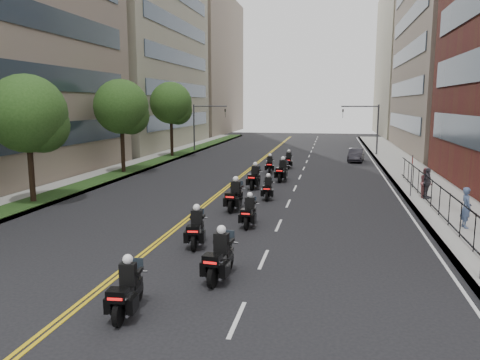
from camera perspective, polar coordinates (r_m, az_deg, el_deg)
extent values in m
plane|color=black|center=(14.07, -13.71, -15.08)|extent=(160.00, 160.00, 0.00)
cube|color=gray|center=(37.57, 20.83, 0.05)|extent=(4.00, 90.00, 0.15)
cube|color=gray|center=(40.96, -14.41, 1.09)|extent=(4.00, 90.00, 0.15)
cube|color=#163312|center=(40.61, -13.39, 1.20)|extent=(2.00, 90.00, 0.04)
cube|color=gray|center=(62.36, 27.02, 16.91)|extent=(15.00, 28.00, 30.00)
cube|color=#333F4C|center=(60.20, 19.23, 6.70)|extent=(0.12, 24.08, 1.80)
cube|color=#333F4C|center=(60.19, 19.44, 10.50)|extent=(0.12, 24.08, 1.80)
cube|color=#333F4C|center=(60.44, 19.65, 14.29)|extent=(0.12, 24.08, 1.80)
cube|color=#333F4C|center=(60.95, 19.87, 18.03)|extent=(0.12, 24.08, 1.80)
cube|color=#AFAA8D|center=(91.27, 21.72, 13.27)|extent=(15.00, 28.00, 26.00)
cube|color=#333F4C|center=(34.67, -23.26, 4.87)|extent=(0.12, 25.80, 1.80)
cube|color=#333F4C|center=(34.64, -23.70, 11.48)|extent=(0.12, 25.80, 1.80)
cube|color=#333F4C|center=(35.06, -24.15, 18.00)|extent=(0.12, 25.80, 1.80)
cube|color=#AFAA8D|center=(66.59, -14.31, 18.81)|extent=(16.00, 28.00, 34.00)
cube|color=#333F4C|center=(62.72, -7.09, 7.23)|extent=(0.12, 24.08, 1.80)
cube|color=#333F4C|center=(62.71, -7.17, 10.89)|extent=(0.12, 24.08, 1.80)
cube|color=#333F4C|center=(62.94, -7.24, 14.53)|extent=(0.12, 24.08, 1.80)
cube|color=#333F4C|center=(63.43, -7.32, 18.13)|extent=(0.12, 24.08, 1.80)
cube|color=gray|center=(93.99, -6.17, 13.73)|extent=(16.00, 28.00, 26.00)
cube|color=black|center=(24.55, 23.74, -1.19)|extent=(0.05, 28.00, 0.05)
cube|color=black|center=(24.80, 23.54, -4.14)|extent=(0.05, 28.00, 0.05)
cylinder|color=#331F16|center=(29.11, -24.15, 1.95)|extent=(0.32, 0.32, 4.83)
sphere|color=#244B19|center=(28.92, -24.52, 7.37)|extent=(4.40, 4.40, 4.40)
sphere|color=#244B19|center=(28.93, -23.00, 6.10)|extent=(3.08, 3.08, 3.08)
cylinder|color=#331F16|center=(39.45, -14.13, 4.43)|extent=(0.32, 0.32, 5.11)
sphere|color=#244B19|center=(39.32, -14.30, 8.67)|extent=(4.40, 4.40, 4.40)
sphere|color=#244B19|center=(39.44, -13.21, 7.65)|extent=(3.08, 3.08, 3.08)
cylinder|color=#331F16|center=(50.53, -8.34, 5.79)|extent=(0.32, 0.32, 5.39)
sphere|color=#244B19|center=(50.43, -8.42, 9.29)|extent=(4.40, 4.40, 4.40)
sphere|color=#244B19|center=(50.62, -7.60, 8.43)|extent=(3.08, 3.08, 3.08)
cylinder|color=#3F3F44|center=(53.88, 16.42, 5.84)|extent=(0.18, 0.18, 5.60)
cylinder|color=#3F3F44|center=(53.66, 14.40, 8.69)|extent=(4.00, 0.14, 0.14)
imported|color=black|center=(53.60, 12.43, 7.91)|extent=(0.16, 0.20, 1.00)
cylinder|color=#3F3F44|center=(56.00, -5.62, 6.29)|extent=(0.18, 0.18, 5.60)
cylinder|color=#3F3F44|center=(55.39, -3.66, 8.98)|extent=(4.00, 0.14, 0.14)
imported|color=black|center=(54.97, -1.81, 8.15)|extent=(0.16, 0.20, 1.00)
cylinder|color=black|center=(13.04, -14.59, -15.52)|extent=(0.20, 0.69, 0.68)
cylinder|color=black|center=(14.42, -12.37, -12.95)|extent=(0.20, 0.69, 0.68)
cube|color=black|center=(13.62, -13.46, -13.10)|extent=(0.54, 1.37, 0.40)
cube|color=silver|center=(13.75, -13.36, -13.90)|extent=(0.43, 0.58, 0.30)
cube|color=black|center=(12.84, -14.69, -13.42)|extent=(0.55, 0.46, 0.32)
cube|color=red|center=(12.67, -15.02, -13.85)|extent=(0.40, 0.07, 0.07)
cube|color=black|center=(13.48, -13.47, -11.07)|extent=(0.46, 0.32, 0.62)
sphere|color=white|center=(13.35, -13.53, -9.37)|extent=(0.29, 0.29, 0.29)
cylinder|color=black|center=(15.03, -3.37, -11.70)|extent=(0.21, 0.74, 0.73)
cylinder|color=black|center=(16.55, -1.38, -9.66)|extent=(0.21, 0.74, 0.73)
cube|color=black|center=(15.68, -2.33, -9.60)|extent=(0.57, 1.48, 0.43)
cube|color=silver|center=(15.81, -2.26, -10.38)|extent=(0.46, 0.62, 0.32)
cube|color=black|center=(14.84, -3.39, -9.69)|extent=(0.59, 0.50, 0.34)
cube|color=red|center=(14.64, -3.68, -10.04)|extent=(0.43, 0.07, 0.07)
cube|color=black|center=(15.57, -2.28, -7.68)|extent=(0.49, 0.34, 0.66)
sphere|color=white|center=(15.45, -2.28, -6.07)|extent=(0.31, 0.31, 0.31)
cylinder|color=black|center=(18.59, -5.66, -7.61)|extent=(0.24, 0.70, 0.69)
cylinder|color=black|center=(20.13, -4.95, -6.27)|extent=(0.24, 0.70, 0.69)
cube|color=black|center=(19.28, -5.30, -6.11)|extent=(0.61, 1.42, 0.41)
cube|color=silver|center=(19.39, -5.27, -6.73)|extent=(0.46, 0.61, 0.30)
cube|color=black|center=(18.44, -5.68, -6.05)|extent=(0.58, 0.49, 0.32)
cube|color=red|center=(18.24, -5.79, -6.29)|extent=(0.41, 0.09, 0.07)
cube|color=black|center=(19.20, -5.30, -4.61)|extent=(0.48, 0.34, 0.63)
sphere|color=white|center=(19.11, -5.32, -3.36)|extent=(0.29, 0.29, 0.29)
cylinder|color=black|center=(21.51, 0.78, -5.26)|extent=(0.15, 0.66, 0.65)
cylinder|color=black|center=(22.97, 1.54, -4.32)|extent=(0.15, 0.66, 0.65)
cube|color=black|center=(22.17, 1.17, -4.10)|extent=(0.43, 1.30, 0.38)
cube|color=silver|center=(22.27, 1.20, -4.63)|extent=(0.37, 0.54, 0.29)
cube|color=black|center=(21.39, 0.78, -3.97)|extent=(0.51, 0.41, 0.31)
cube|color=red|center=(21.20, 0.68, -4.14)|extent=(0.38, 0.04, 0.07)
cube|color=black|center=(22.11, 1.20, -2.86)|extent=(0.43, 0.28, 0.60)
sphere|color=white|center=(22.04, 1.21, -1.83)|extent=(0.28, 0.28, 0.28)
cylinder|color=black|center=(24.69, -1.11, -3.24)|extent=(0.20, 0.75, 0.74)
cylinder|color=black|center=(26.34, -0.07, -2.44)|extent=(0.20, 0.75, 0.74)
cube|color=black|center=(25.45, -0.57, -2.15)|extent=(0.55, 1.50, 0.44)
cube|color=silver|center=(25.55, -0.54, -2.68)|extent=(0.45, 0.63, 0.33)
cube|color=black|center=(24.57, -1.11, -1.94)|extent=(0.60, 0.49, 0.35)
cube|color=red|center=(24.35, -1.26, -2.10)|extent=(0.44, 0.06, 0.08)
cube|color=black|center=(25.39, -0.54, -0.92)|extent=(0.50, 0.34, 0.68)
sphere|color=white|center=(25.33, -0.53, 0.11)|extent=(0.32, 0.32, 0.32)
cylinder|color=black|center=(27.71, 3.29, -1.98)|extent=(0.16, 0.64, 0.64)
cylinder|color=black|center=(29.17, 3.57, -1.40)|extent=(0.16, 0.64, 0.64)
cube|color=black|center=(28.39, 3.44, -1.16)|extent=(0.44, 1.28, 0.37)
cube|color=silver|center=(28.47, 3.44, -1.57)|extent=(0.38, 0.53, 0.28)
cube|color=black|center=(27.61, 3.30, -0.99)|extent=(0.50, 0.41, 0.30)
cube|color=red|center=(27.43, 3.26, -1.10)|extent=(0.37, 0.04, 0.07)
cube|color=black|center=(28.35, 3.45, -0.22)|extent=(0.42, 0.28, 0.58)
sphere|color=white|center=(28.30, 3.46, 0.57)|extent=(0.27, 0.27, 0.27)
cylinder|color=black|center=(31.09, 1.49, -0.63)|extent=(0.19, 0.74, 0.73)
cylinder|color=black|center=(32.74, 2.16, -0.12)|extent=(0.19, 0.74, 0.73)
cube|color=black|center=(31.86, 1.83, 0.16)|extent=(0.53, 1.47, 0.43)
cube|color=silver|center=(31.95, 1.85, -0.26)|extent=(0.44, 0.61, 0.32)
cube|color=black|center=(30.99, 1.49, 0.39)|extent=(0.58, 0.48, 0.34)
cube|color=red|center=(30.78, 1.40, 0.28)|extent=(0.43, 0.06, 0.08)
cube|color=black|center=(31.83, 1.86, 1.13)|extent=(0.49, 0.33, 0.66)
sphere|color=white|center=(31.78, 1.87, 1.94)|extent=(0.31, 0.31, 0.31)
cylinder|color=black|center=(34.18, 4.89, 0.27)|extent=(0.24, 0.76, 0.75)
cylinder|color=black|center=(35.88, 5.54, 0.69)|extent=(0.24, 0.76, 0.75)
cube|color=black|center=(34.98, 5.23, 0.98)|extent=(0.64, 1.53, 0.44)
cube|color=silver|center=(35.07, 5.24, 0.59)|extent=(0.49, 0.65, 0.33)
cube|color=black|center=(34.10, 4.90, 1.22)|extent=(0.62, 0.53, 0.35)
cube|color=red|center=(33.88, 4.81, 1.13)|extent=(0.44, 0.09, 0.08)
cube|color=black|center=(34.96, 5.26, 1.89)|extent=(0.52, 0.37, 0.68)
sphere|color=white|center=(34.91, 5.28, 2.64)|extent=(0.32, 0.32, 0.32)
cylinder|color=black|center=(38.40, 3.59, 1.22)|extent=(0.18, 0.66, 0.65)
cylinder|color=black|center=(39.92, 3.71, 1.53)|extent=(0.18, 0.66, 0.65)
cube|color=black|center=(39.13, 3.66, 1.76)|extent=(0.50, 1.32, 0.38)
cube|color=silver|center=(39.20, 3.66, 1.45)|extent=(0.40, 0.55, 0.29)
cube|color=black|center=(38.34, 3.60, 1.95)|extent=(0.53, 0.44, 0.31)
cube|color=red|center=(38.14, 3.58, 1.89)|extent=(0.38, 0.06, 0.07)
cube|color=black|center=(39.11, 3.67, 2.47)|extent=(0.44, 0.30, 0.59)
sphere|color=white|center=(39.08, 3.67, 3.06)|extent=(0.28, 0.28, 0.28)
cylinder|color=black|center=(41.24, 5.85, 1.76)|extent=(0.14, 0.67, 0.67)
cylinder|color=black|center=(42.81, 6.03, 2.04)|extent=(0.14, 0.67, 0.67)
cube|color=black|center=(41.99, 5.95, 2.28)|extent=(0.43, 1.34, 0.40)
cube|color=silver|center=(42.07, 5.95, 1.98)|extent=(0.38, 0.55, 0.30)
cube|color=black|center=(41.18, 5.86, 2.47)|extent=(0.52, 0.42, 0.32)
cube|color=red|center=(40.98, 5.84, 2.41)|extent=(0.40, 0.03, 0.07)
cube|color=black|center=(41.98, 5.96, 2.95)|extent=(0.44, 0.28, 0.61)
sphere|color=white|center=(41.95, 5.98, 3.52)|extent=(0.29, 0.29, 0.29)
imported|color=black|center=(47.97, 13.97, 2.97)|extent=(1.84, 4.07, 1.29)
imported|color=#495D87|center=(23.56, 25.86, -3.03)|extent=(0.51, 0.72, 1.87)
imported|color=#945154|center=(30.12, 21.75, -0.29)|extent=(0.86, 1.01, 1.81)
imported|color=#47464E|center=(29.83, 21.85, -0.36)|extent=(0.93, 1.16, 1.84)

